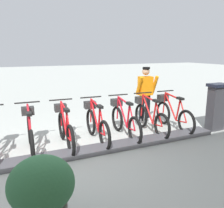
# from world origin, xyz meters

# --- Properties ---
(ground_plane) EXTENTS (60.00, 60.00, 0.00)m
(ground_plane) POSITION_xyz_m (0.00, 0.00, 0.00)
(ground_plane) COLOR #ACB1AB
(dock_rail_base) EXTENTS (0.44, 7.57, 0.10)m
(dock_rail_base) POSITION_xyz_m (0.00, 0.00, 0.05)
(dock_rail_base) COLOR #47474C
(dock_rail_base) RESTS_ON ground
(payment_kiosk) EXTENTS (0.36, 0.52, 1.28)m
(payment_kiosk) POSITION_xyz_m (0.05, -4.18, 0.67)
(payment_kiosk) COLOR #38383D
(payment_kiosk) RESTS_ON ground
(bike_docked_0) EXTENTS (1.72, 0.54, 1.02)m
(bike_docked_0) POSITION_xyz_m (0.62, -3.19, 0.43)
(bike_docked_0) COLOR black
(bike_docked_0) RESTS_ON ground
(bike_docked_1) EXTENTS (1.72, 0.54, 1.02)m
(bike_docked_1) POSITION_xyz_m (0.62, -2.44, 0.43)
(bike_docked_1) COLOR black
(bike_docked_1) RESTS_ON ground
(bike_docked_2) EXTENTS (1.72, 0.54, 1.02)m
(bike_docked_2) POSITION_xyz_m (0.62, -1.68, 0.43)
(bike_docked_2) COLOR black
(bike_docked_2) RESTS_ON ground
(bike_docked_3) EXTENTS (1.72, 0.54, 1.02)m
(bike_docked_3) POSITION_xyz_m (0.62, -0.93, 0.43)
(bike_docked_3) COLOR black
(bike_docked_3) RESTS_ON ground
(bike_docked_4) EXTENTS (1.72, 0.54, 1.02)m
(bike_docked_4) POSITION_xyz_m (0.62, -0.18, 0.43)
(bike_docked_4) COLOR black
(bike_docked_4) RESTS_ON ground
(bike_docked_5) EXTENTS (1.72, 0.54, 1.02)m
(bike_docked_5) POSITION_xyz_m (0.62, 0.57, 0.43)
(bike_docked_5) COLOR black
(bike_docked_5) RESTS_ON ground
(worker_near_rack) EXTENTS (0.48, 0.64, 1.66)m
(worker_near_rack) POSITION_xyz_m (1.54, -2.86, 0.91)
(worker_near_rack) COLOR white
(worker_near_rack) RESTS_ON ground
(planter_bush) EXTENTS (0.76, 0.76, 0.97)m
(planter_bush) POSITION_xyz_m (-1.91, 0.66, 0.54)
(planter_bush) COLOR #59544C
(planter_bush) RESTS_ON ground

